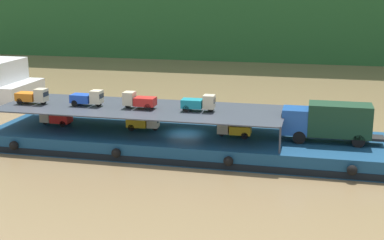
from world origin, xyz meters
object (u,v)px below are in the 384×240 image
object	(u,v)px
cargo_barge	(185,142)
mini_truck_upper_stern	(33,96)
mini_truck_upper_mid	(88,98)
mini_truck_upper_bow	(199,103)
covered_lorry	(329,121)
mini_truck_lower_stern	(55,117)
mini_truck_lower_mid	(234,129)
mini_truck_upper_fore	(139,100)
mini_truck_lower_aft	(144,122)

from	to	relation	value
cargo_barge	mini_truck_upper_stern	world-z (taller)	mini_truck_upper_stern
mini_truck_upper_mid	mini_truck_upper_bow	bearing A→B (deg)	1.16
covered_lorry	mini_truck_lower_stern	xyz separation A→B (m)	(-23.41, -0.08, -1.00)
covered_lorry	mini_truck_lower_mid	xyz separation A→B (m)	(-7.50, -0.24, -1.00)
mini_truck_upper_stern	mini_truck_lower_stern	bearing A→B (deg)	26.44
covered_lorry	mini_truck_lower_stern	distance (m)	23.43
mini_truck_lower_stern	mini_truck_upper_mid	bearing A→B (deg)	-7.22
mini_truck_lower_mid	mini_truck_upper_stern	distance (m)	17.64
cargo_barge	covered_lorry	xyz separation A→B (m)	(11.60, 0.22, 2.44)
covered_lorry	mini_truck_upper_bow	distance (m)	10.44
mini_truck_lower_stern	mini_truck_upper_mid	distance (m)	3.92
covered_lorry	mini_truck_upper_bow	world-z (taller)	mini_truck_upper_bow
mini_truck_lower_mid	mini_truck_upper_bow	bearing A→B (deg)	-178.74
covered_lorry	mini_truck_upper_fore	distance (m)	15.52
mini_truck_lower_aft	mini_truck_upper_bow	xyz separation A→B (m)	(4.92, -0.46, 2.00)
mini_truck_lower_mid	mini_truck_upper_mid	world-z (taller)	mini_truck_upper_mid
mini_truck_lower_stern	mini_truck_lower_mid	world-z (taller)	same
mini_truck_lower_mid	mini_truck_upper_fore	distance (m)	8.23
mini_truck_lower_aft	mini_truck_upper_fore	size ratio (longest dim) A/B	1.01
mini_truck_upper_mid	cargo_barge	bearing A→B (deg)	1.88
mini_truck_lower_stern	mini_truck_lower_aft	bearing A→B (deg)	1.64
mini_truck_lower_stern	mini_truck_lower_aft	distance (m)	8.11
mini_truck_upper_bow	cargo_barge	bearing A→B (deg)	176.13
cargo_barge	mini_truck_lower_mid	world-z (taller)	mini_truck_lower_mid
mini_truck_lower_aft	mini_truck_upper_stern	bearing A→B (deg)	-173.95
mini_truck_lower_aft	covered_lorry	bearing A→B (deg)	-0.58
cargo_barge	mini_truck_upper_stern	bearing A→B (deg)	-177.22
mini_truck_upper_stern	mini_truck_upper_fore	bearing A→B (deg)	2.35
covered_lorry	mini_truck_upper_bow	size ratio (longest dim) A/B	2.84
covered_lorry	mini_truck_upper_fore	size ratio (longest dim) A/B	2.85
mini_truck_lower_stern	mini_truck_lower_mid	size ratio (longest dim) A/B	1.00
cargo_barge	mini_truck_lower_aft	distance (m)	3.99
mini_truck_lower_mid	mini_truck_upper_mid	bearing A→B (deg)	-178.82
covered_lorry	mini_truck_upper_fore	world-z (taller)	mini_truck_upper_fore
mini_truck_upper_mid	mini_truck_upper_bow	distance (m)	9.68
mini_truck_lower_aft	mini_truck_upper_stern	size ratio (longest dim) A/B	1.00
mini_truck_lower_mid	mini_truck_upper_bow	distance (m)	3.51
mini_truck_upper_stern	mini_truck_lower_aft	bearing A→B (deg)	6.05
mini_truck_upper_mid	mini_truck_upper_fore	distance (m)	4.59
mini_truck_lower_aft	mini_truck_lower_stern	bearing A→B (deg)	-178.36
cargo_barge	covered_lorry	size ratio (longest dim) A/B	4.21
cargo_barge	mini_truck_lower_mid	size ratio (longest dim) A/B	12.02
mini_truck_upper_stern	mini_truck_upper_fore	size ratio (longest dim) A/B	1.00
cargo_barge	mini_truck_upper_mid	bearing A→B (deg)	-178.12
cargo_barge	mini_truck_lower_aft	size ratio (longest dim) A/B	11.93
mini_truck_lower_stern	mini_truck_upper_bow	world-z (taller)	mini_truck_upper_bow
mini_truck_lower_aft	mini_truck_upper_stern	distance (m)	9.97
mini_truck_upper_bow	mini_truck_upper_fore	bearing A→B (deg)	-177.99
mini_truck_lower_stern	mini_truck_lower_mid	bearing A→B (deg)	-0.59
mini_truck_lower_mid	mini_truck_lower_stern	bearing A→B (deg)	179.41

